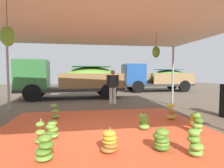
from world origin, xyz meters
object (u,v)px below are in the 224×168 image
at_px(banana_bunch_5, 55,112).
at_px(cargo_truck_main, 70,79).
at_px(banana_bunch_8, 144,122).
at_px(banana_bunch_7, 161,140).
at_px(banana_bunch_10, 194,120).
at_px(banana_bunch_0, 45,149).
at_px(banana_bunch_9, 171,112).
at_px(cargo_truck_far, 155,77).
at_px(banana_bunch_2, 110,142).
at_px(worker_0, 113,84).
at_px(banana_bunch_1, 52,130).
at_px(banana_bunch_6, 40,133).
at_px(banana_bunch_4, 195,144).
at_px(banana_bunch_3, 197,124).

relative_size(banana_bunch_5, cargo_truck_main, 0.09).
bearing_deg(banana_bunch_8, banana_bunch_7, -94.44).
bearing_deg(banana_bunch_10, banana_bunch_0, -159.46).
xyz_separation_m(banana_bunch_8, banana_bunch_9, (1.32, 0.93, 0.04)).
bearing_deg(cargo_truck_far, banana_bunch_2, -116.45).
relative_size(banana_bunch_2, cargo_truck_main, 0.08).
bearing_deg(worker_0, banana_bunch_1, -116.02).
bearing_deg(banana_bunch_1, banana_bunch_10, 5.16).
height_order(banana_bunch_9, cargo_truck_far, cargo_truck_far).
xyz_separation_m(banana_bunch_6, cargo_truck_main, (0.15, 7.60, 1.02)).
distance_m(cargo_truck_far, worker_0, 7.79).
relative_size(banana_bunch_1, banana_bunch_5, 0.87).
relative_size(banana_bunch_0, banana_bunch_5, 0.91).
distance_m(banana_bunch_6, banana_bunch_8, 2.76).
height_order(banana_bunch_6, banana_bunch_8, banana_bunch_6).
bearing_deg(banana_bunch_2, banana_bunch_4, -15.54).
bearing_deg(banana_bunch_1, cargo_truck_main, 90.51).
distance_m(banana_bunch_1, worker_0, 5.30).
bearing_deg(banana_bunch_6, banana_bunch_9, 21.13).
bearing_deg(banana_bunch_1, banana_bunch_2, -37.50).
bearing_deg(cargo_truck_far, banana_bunch_6, -123.60).
bearing_deg(cargo_truck_far, banana_bunch_5, -130.15).
bearing_deg(banana_bunch_5, banana_bunch_7, -50.37).
bearing_deg(banana_bunch_3, banana_bunch_7, -148.65).
bearing_deg(banana_bunch_4, banana_bunch_7, 146.22).
distance_m(banana_bunch_0, banana_bunch_5, 3.21).
xyz_separation_m(banana_bunch_1, banana_bunch_10, (4.07, 0.37, -0.02)).
bearing_deg(banana_bunch_3, cargo_truck_far, 72.96).
bearing_deg(banana_bunch_0, banana_bunch_4, -5.87).
height_order(banana_bunch_0, banana_bunch_4, banana_bunch_4).
distance_m(banana_bunch_1, cargo_truck_main, 7.40).
bearing_deg(banana_bunch_6, worker_0, 63.23).
bearing_deg(banana_bunch_2, worker_0, 79.88).
bearing_deg(banana_bunch_2, banana_bunch_5, 116.53).
distance_m(banana_bunch_0, cargo_truck_far, 13.92).
height_order(banana_bunch_3, banana_bunch_4, banana_bunch_3).
relative_size(banana_bunch_7, cargo_truck_main, 0.08).
distance_m(banana_bunch_2, banana_bunch_9, 3.38).
bearing_deg(banana_bunch_1, cargo_truck_far, 56.52).
bearing_deg(banana_bunch_6, banana_bunch_10, 8.56).
bearing_deg(banana_bunch_9, banana_bunch_5, 169.01).
bearing_deg(banana_bunch_5, banana_bunch_4, -48.15).
height_order(banana_bunch_6, banana_bunch_9, banana_bunch_9).
xyz_separation_m(banana_bunch_5, worker_0, (2.53, 2.65, 0.80)).
xyz_separation_m(banana_bunch_1, cargo_truck_main, (-0.07, 7.32, 1.04)).
distance_m(banana_bunch_7, cargo_truck_far, 12.84).
distance_m(banana_bunch_7, banana_bunch_10, 2.24).
distance_m(banana_bunch_1, banana_bunch_2, 1.62).
distance_m(banana_bunch_2, cargo_truck_far, 13.20).
distance_m(banana_bunch_10, cargo_truck_far, 10.92).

